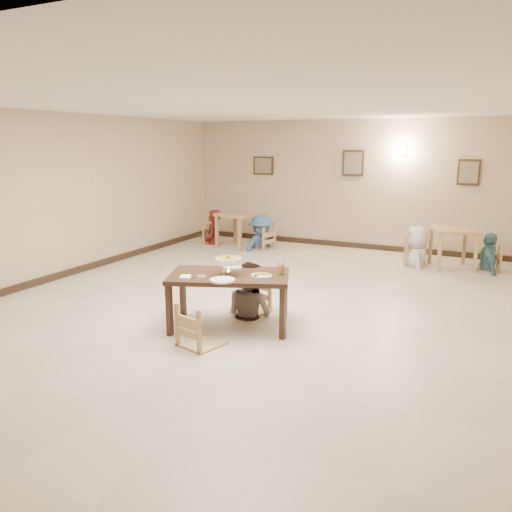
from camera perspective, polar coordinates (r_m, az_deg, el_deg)
The scene contains 31 objects.
floor at distance 7.74m, azimuth 0.05°, elevation -5.67°, with size 10.00×10.00×0.00m, color beige.
ceiling at distance 7.37m, azimuth 0.06°, elevation 17.07°, with size 10.00×10.00×0.00m, color silver.
wall_back at distance 12.08m, azimuth 10.51°, elevation 8.04°, with size 10.00×10.00×0.00m, color #CAAF91.
wall_left at distance 9.82m, azimuth -21.62°, elevation 6.33°, with size 10.00×10.00×0.00m, color #CAAF91.
baseboard_back at distance 12.25m, azimuth 10.21°, elevation 1.31°, with size 8.00×0.06×0.12m, color black.
baseboard_left at distance 10.04m, azimuth -20.83°, elevation -1.86°, with size 0.06×10.00×0.12m, color black.
picture_a at distance 12.78m, azimuth 0.84°, elevation 10.29°, with size 0.55×0.04×0.45m.
picture_b at distance 11.99m, azimuth 11.02°, elevation 10.38°, with size 0.50×0.04×0.60m.
picture_c at distance 11.60m, azimuth 23.14°, elevation 8.79°, with size 0.45×0.04×0.55m.
wall_sconce at distance 11.75m, azimuth 16.38°, elevation 11.53°, with size 0.16×0.05×0.22m, color #FFD88C.
main_table at distance 6.69m, azimuth -3.07°, elevation -2.73°, with size 1.80×1.40×0.74m.
chair_far at distance 7.30m, azimuth -0.61°, elevation -2.77°, with size 0.46×0.46×0.99m.
chair_near at distance 6.16m, azimuth -6.32°, elevation -5.65°, with size 0.48×0.48×1.02m.
main_diner at distance 7.12m, azimuth -0.71°, elevation -0.68°, with size 0.77×0.60×1.58m, color gray.
curry_warmer at distance 6.61m, azimuth -3.19°, elevation -0.58°, with size 0.38×0.34×0.31m.
rice_plate_far at distance 7.00m, azimuth -2.75°, elevation -1.23°, with size 0.29×0.29×0.07m.
rice_plate_near at distance 6.33m, azimuth -3.85°, elevation -2.73°, with size 0.32×0.32×0.07m.
fried_plate at distance 6.52m, azimuth 0.61°, elevation -2.21°, with size 0.29×0.29×0.06m.
chili_dish at distance 6.56m, azimuth -6.27°, elevation -2.28°, with size 0.11×0.11×0.02m.
napkin_cutlery at distance 6.50m, azimuth -8.03°, elevation -2.42°, with size 0.22×0.28×0.03m.
drink_glass at distance 6.64m, azimuth 2.91°, elevation -1.45°, with size 0.08×0.08×0.16m.
bg_table_left at distance 12.00m, azimuth -2.14°, elevation 4.27°, with size 0.96×0.96×0.82m.
bg_table_right at distance 10.65m, azimuth 21.65°, elevation 2.18°, with size 1.03×1.03×0.80m.
bg_chair_ll at distance 12.33m, azimuth -4.95°, elevation 3.39°, with size 0.43×0.43×0.91m.
bg_chair_lr at distance 11.67m, azimuth 0.63°, elevation 3.32°, with size 0.50×0.50×1.07m.
bg_chair_rl at distance 10.67m, azimuth 17.98°, elevation 1.60°, with size 0.47×0.47×1.00m.
bg_chair_rr at distance 10.72m, azimuth 25.13°, elevation 0.80°, with size 0.43×0.43×0.91m.
bg_diner_a at distance 12.27m, azimuth -4.98°, elevation 5.28°, with size 0.63×0.41×1.73m, color #551813.
bg_diner_b at distance 11.63m, azimuth 0.63°, elevation 4.73°, with size 1.07×0.61×1.65m, color #476795.
bg_diner_c at distance 10.62m, azimuth 18.09°, elevation 3.25°, with size 0.79×0.52×1.62m, color silver.
bg_diner_d at distance 10.66m, azimuth 25.29°, elevation 2.42°, with size 0.89×0.37×1.52m, color slate.
Camera 1 is at (3.19, -6.62, 2.44)m, focal length 35.00 mm.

